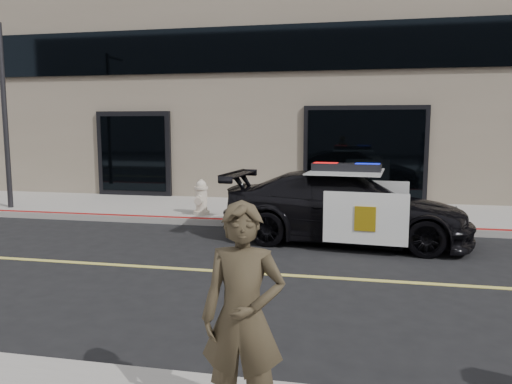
% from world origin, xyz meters
% --- Properties ---
extents(ground, '(120.00, 120.00, 0.00)m').
position_xyz_m(ground, '(0.00, 0.00, 0.00)').
color(ground, black).
rests_on(ground, ground).
extents(sidewalk_n, '(60.00, 3.50, 0.15)m').
position_xyz_m(sidewalk_n, '(0.00, 5.25, 0.07)').
color(sidewalk_n, gray).
rests_on(sidewalk_n, ground).
extents(building_n, '(60.00, 7.00, 12.00)m').
position_xyz_m(building_n, '(0.00, 10.50, 6.00)').
color(building_n, '#756856').
rests_on(building_n, ground).
extents(police_car, '(2.83, 5.19, 1.58)m').
position_xyz_m(police_car, '(-1.40, 2.50, 0.71)').
color(police_car, black).
rests_on(police_car, ground).
extents(fire_hydrant, '(0.39, 0.54, 0.86)m').
position_xyz_m(fire_hydrant, '(-4.92, 4.10, 0.55)').
color(fire_hydrant, beige).
rests_on(fire_hydrant, sidewalk_n).
extents(street_light, '(0.13, 1.21, 4.77)m').
position_xyz_m(street_light, '(-10.24, 4.03, 2.79)').
color(street_light, black).
rests_on(street_light, sidewalk_n).
extents(pedestrian_a, '(0.62, 0.42, 1.65)m').
position_xyz_m(pedestrian_a, '(-1.94, -4.20, 0.98)').
color(pedestrian_a, '#3C3222').
rests_on(pedestrian_a, sidewalk_s).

